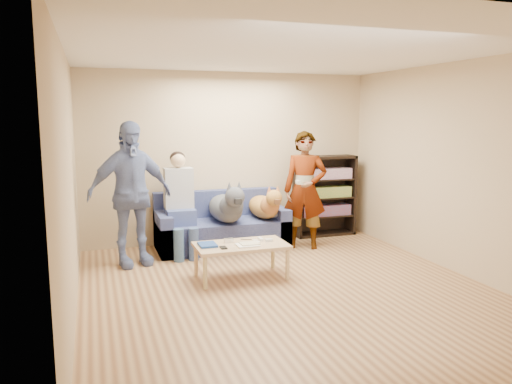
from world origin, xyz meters
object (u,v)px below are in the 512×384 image
object	(u,v)px
person_standing_right	(305,190)
coffee_table	(241,248)
camera_silver	(229,240)
sofa	(221,229)
person_seated	(180,200)
dog_tan	(265,206)
dog_gray	(227,207)
notebook_blue	(208,245)
bookshelf	(324,194)
person_standing_left	(130,194)

from	to	relation	value
person_standing_right	coffee_table	size ratio (longest dim) A/B	1.57
camera_silver	sofa	size ratio (longest dim) A/B	0.06
coffee_table	person_seated	bearing A→B (deg)	110.37
sofa	dog_tan	world-z (taller)	dog_tan
dog_gray	coffee_table	bearing A→B (deg)	-97.43
notebook_blue	dog_gray	bearing A→B (deg)	64.34
dog_tan	coffee_table	size ratio (longest dim) A/B	1.05
dog_tan	coffee_table	xyz separation A→B (m)	(-0.76, -1.29, -0.25)
sofa	bookshelf	world-z (taller)	bookshelf
person_standing_left	bookshelf	distance (m)	3.23
notebook_blue	person_standing_left	bearing A→B (deg)	131.17
camera_silver	dog_tan	xyz separation A→B (m)	(0.88, 1.17, 0.18)
dog_gray	dog_tan	world-z (taller)	dog_gray
person_standing_right	dog_tan	xyz separation A→B (m)	(-0.54, 0.23, -0.24)
camera_silver	coffee_table	distance (m)	0.18
sofa	bookshelf	distance (m)	1.86
sofa	dog_tan	size ratio (longest dim) A/B	1.65
notebook_blue	person_standing_right	bearing A→B (deg)	30.83
dog_tan	bookshelf	xyz separation A→B (m)	(1.16, 0.41, 0.06)
camera_silver	coffee_table	world-z (taller)	camera_silver
bookshelf	dog_tan	bearing A→B (deg)	-160.71
person_standing_left	notebook_blue	world-z (taller)	person_standing_left
person_standing_left	notebook_blue	distance (m)	1.32
person_standing_right	person_standing_left	bearing A→B (deg)	-151.69
dog_gray	dog_tan	xyz separation A→B (m)	(0.61, 0.08, -0.03)
sofa	dog_tan	distance (m)	0.74
sofa	coffee_table	bearing A→B (deg)	-94.96
camera_silver	bookshelf	xyz separation A→B (m)	(2.05, 1.58, 0.23)
person_standing_right	dog_gray	size ratio (longest dim) A/B	1.36
person_standing_right	sofa	size ratio (longest dim) A/B	0.91
person_seated	coffee_table	xyz separation A→B (m)	(0.50, -1.34, -0.40)
sofa	person_seated	world-z (taller)	person_seated
notebook_blue	coffee_table	xyz separation A→B (m)	(0.40, -0.05, -0.06)
dog_tan	bookshelf	size ratio (longest dim) A/B	0.88
dog_gray	dog_tan	bearing A→B (deg)	7.52
dog_gray	coffee_table	distance (m)	1.25
coffee_table	camera_silver	bearing A→B (deg)	135.00
person_standing_right	dog_tan	bearing A→B (deg)	-176.79
person_seated	bookshelf	distance (m)	2.45
person_standing_right	dog_gray	bearing A→B (deg)	-161.21
dog_tan	sofa	bearing A→B (deg)	164.76
person_standing_right	dog_tan	size ratio (longest dim) A/B	1.50
camera_silver	person_seated	bearing A→B (deg)	107.19
person_standing_left	dog_tan	xyz separation A→B (m)	(1.97, 0.32, -0.32)
person_standing_right	notebook_blue	size ratio (longest dim) A/B	6.62
person_standing_right	person_standing_left	distance (m)	2.51
dog_gray	coffee_table	world-z (taller)	dog_gray
sofa	person_standing_right	bearing A→B (deg)	-18.83
person_standing_left	camera_silver	distance (m)	1.46
person_standing_left	person_seated	bearing A→B (deg)	12.55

